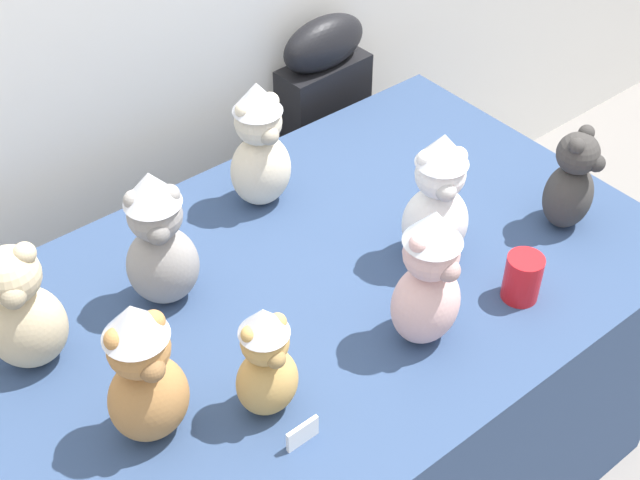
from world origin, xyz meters
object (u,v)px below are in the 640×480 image
object	(u,v)px
teddy_bear_snow	(438,199)
party_cup_red	(523,278)
display_table	(320,391)
teddy_bear_honey	(266,362)
instrument_case	(323,162)
teddy_bear_charcoal	(571,183)
teddy_bear_sand	(22,311)
teddy_bear_caramel	(144,374)
teddy_bear_blush	(429,279)
teddy_bear_cream	(260,146)
teddy_bear_ash	(159,240)

from	to	relation	value
teddy_bear_snow	party_cup_red	xyz separation A→B (m)	(0.05, -0.22, -0.11)
display_table	teddy_bear_honey	distance (m)	0.63
instrument_case	party_cup_red	bearing A→B (deg)	-105.80
teddy_bear_charcoal	party_cup_red	size ratio (longest dim) A/B	2.35
display_table	teddy_bear_charcoal	distance (m)	0.79
teddy_bear_sand	teddy_bear_caramel	xyz separation A→B (m)	(0.10, -0.30, 0.02)
teddy_bear_charcoal	teddy_bear_blush	distance (m)	0.51
instrument_case	teddy_bear_snow	world-z (taller)	teddy_bear_snow
teddy_bear_caramel	teddy_bear_charcoal	bearing A→B (deg)	-1.36
instrument_case	teddy_bear_cream	xyz separation A→B (m)	(-0.45, -0.32, 0.44)
teddy_bear_snow	teddy_bear_honey	xyz separation A→B (m)	(-0.55, -0.12, -0.03)
display_table	teddy_bear_sand	distance (m)	0.81
teddy_bear_sand	teddy_bear_cream	world-z (taller)	teddy_bear_cream
teddy_bear_snow	teddy_bear_charcoal	bearing A→B (deg)	9.57
teddy_bear_charcoal	teddy_bear_blush	world-z (taller)	teddy_bear_blush
teddy_bear_ash	teddy_bear_snow	world-z (taller)	teddy_bear_ash
instrument_case	teddy_bear_charcoal	size ratio (longest dim) A/B	3.82
party_cup_red	teddy_bear_honey	bearing A→B (deg)	170.34
teddy_bear_charcoal	party_cup_red	distance (m)	0.29
teddy_bear_blush	teddy_bear_caramel	distance (m)	0.57
teddy_bear_caramel	party_cup_red	world-z (taller)	teddy_bear_caramel
teddy_bear_blush	party_cup_red	size ratio (longest dim) A/B	3.02
display_table	instrument_case	size ratio (longest dim) A/B	1.58
teddy_bear_cream	teddy_bear_blush	bearing A→B (deg)	-85.20
teddy_bear_snow	teddy_bear_sand	bearing A→B (deg)	-168.16
teddy_bear_honey	teddy_bear_charcoal	bearing A→B (deg)	6.39
instrument_case	teddy_bear_blush	size ratio (longest dim) A/B	2.97
teddy_bear_blush	party_cup_red	distance (m)	0.27
display_table	teddy_bear_honey	bearing A→B (deg)	-144.81
teddy_bear_honey	party_cup_red	size ratio (longest dim) A/B	2.43
teddy_bear_blush	display_table	bearing A→B (deg)	103.62
display_table	teddy_bear_snow	distance (m)	0.61
teddy_bear_snow	teddy_bear_honey	distance (m)	0.56
instrument_case	teddy_bear_caramel	bearing A→B (deg)	-146.48
teddy_bear_sand	teddy_bear_caramel	distance (m)	0.31
teddy_bear_snow	teddy_bear_caramel	world-z (taller)	teddy_bear_caramel
teddy_bear_cream	party_cup_red	xyz separation A→B (m)	(0.24, -0.62, -0.11)
teddy_bear_charcoal	teddy_bear_cream	distance (m)	0.72
teddy_bear_ash	teddy_bear_honey	size ratio (longest dim) A/B	1.26
instrument_case	teddy_bear_snow	size ratio (longest dim) A/B	3.00
instrument_case	teddy_bear_caramel	world-z (taller)	teddy_bear_caramel
teddy_bear_honey	teddy_bear_cream	world-z (taller)	teddy_bear_cream
teddy_bear_sand	teddy_bear_charcoal	world-z (taller)	teddy_bear_sand
teddy_bear_ash	teddy_bear_caramel	size ratio (longest dim) A/B	1.02
display_table	teddy_bear_caramel	world-z (taller)	teddy_bear_caramel
teddy_bear_sand	teddy_bear_snow	size ratio (longest dim) A/B	0.92
instrument_case	teddy_bear_blush	xyz separation A→B (m)	(-0.46, -0.88, 0.44)
teddy_bear_caramel	teddy_bear_honey	bearing A→B (deg)	-21.12
teddy_bear_cream	teddy_bear_snow	bearing A→B (deg)	-59.66
teddy_bear_ash	teddy_bear_blush	world-z (taller)	teddy_bear_ash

